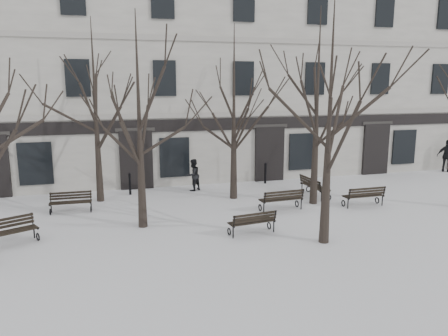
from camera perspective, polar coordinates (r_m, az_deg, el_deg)
name	(u,v)px	position (r m, az deg, el deg)	size (l,w,h in m)	color
ground	(258,235)	(15.36, 4.42, -8.71)	(100.00, 100.00, 0.00)	silver
building	(186,77)	(26.99, -4.96, 11.74)	(40.40, 10.20, 11.40)	beige
tree_1	(138,95)	(15.59, -11.14, 9.33)	(5.34, 5.34, 7.63)	black
tree_2	(330,94)	(14.11, 13.73, 9.36)	(5.42, 5.42, 7.75)	black
tree_4	(94,89)	(19.64, -16.57, 9.88)	(5.52, 5.52, 7.89)	black
tree_5	(234,92)	(19.32, 1.31, 9.92)	(5.37, 5.37, 7.68)	black
tree_6	(318,84)	(18.86, 12.17, 10.71)	(5.76, 5.76, 8.24)	black
bench_0	(8,231)	(15.89, -26.35, -7.36)	(1.82, 1.33, 0.88)	black
bench_1	(253,222)	(15.28, 3.75, -7.00)	(1.72, 0.82, 0.84)	black
bench_2	(364,195)	(19.51, 17.83, -3.43)	(1.78, 0.67, 0.89)	black
bench_3	(71,201)	(18.84, -19.38, -4.13)	(1.66, 0.63, 0.83)	black
bench_4	(282,199)	(18.13, 7.54, -4.02)	(1.85, 0.79, 0.91)	black
bench_5	(314,186)	(20.57, 11.64, -2.32)	(0.79, 1.87, 0.92)	black
bollard_a	(130,183)	(20.97, -12.19, -1.94)	(0.13, 0.13, 1.04)	black
bollard_b	(265,172)	(22.89, 5.42, -0.58)	(0.14, 0.14, 1.09)	black
pedestrian_b	(193,191)	(21.44, -4.03, -2.96)	(0.76, 0.59, 1.56)	black
pedestrian_c	(446,172)	(29.02, 26.98, -0.44)	(1.12, 0.46, 1.90)	black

